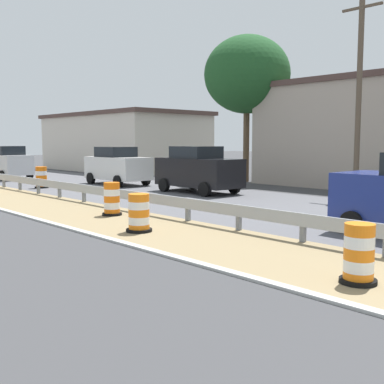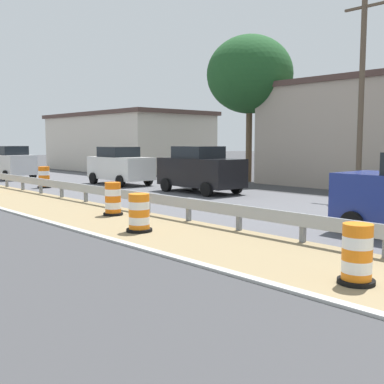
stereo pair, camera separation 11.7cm
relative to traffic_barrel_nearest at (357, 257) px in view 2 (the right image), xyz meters
name	(u,v)px [view 2 (the right image)]	position (x,y,z in m)	size (l,w,h in m)	color
traffic_barrel_nearest	(357,257)	(0.00, 0.00, 0.00)	(0.63, 0.63, 1.04)	orange
traffic_barrel_close	(139,215)	(0.03, 6.32, -0.01)	(0.70, 0.70, 1.02)	orange
traffic_barrel_mid	(113,200)	(1.07, 9.21, 0.02)	(0.65, 0.65, 1.08)	orange
traffic_barrel_farthest	(44,178)	(3.44, 19.41, 0.04)	(0.70, 0.70, 1.11)	orange
car_trailing_near_lane	(200,170)	(7.89, 12.31, 0.62)	(2.16, 4.34, 2.18)	black
car_lead_far_lane	(10,162)	(4.48, 26.59, 0.59)	(2.04, 4.30, 2.11)	silver
car_mid_far_lane	(120,166)	(7.44, 18.39, 0.58)	(2.06, 4.22, 2.10)	silver
roadside_shop_near	(379,133)	(16.70, 8.01, 2.38)	(6.39, 12.23, 5.66)	#AD9E8E
roadside_shop_far	(126,142)	(15.35, 29.38, 1.89)	(7.92, 14.56, 4.68)	beige
utility_pole_near	(361,94)	(11.99, 6.54, 3.98)	(0.24, 1.80, 8.57)	brown
tree_roadside	(250,75)	(14.18, 14.79, 5.81)	(5.03, 5.03, 8.57)	brown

